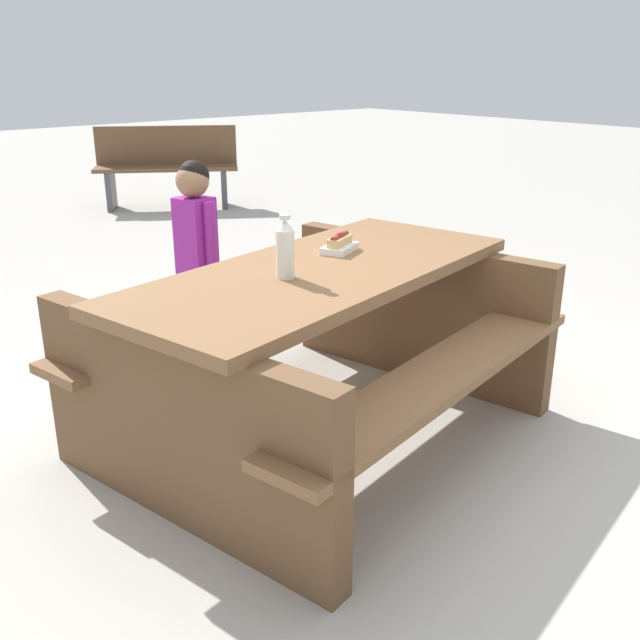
{
  "coord_description": "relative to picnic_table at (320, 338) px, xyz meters",
  "views": [
    {
      "loc": [
        -1.81,
        -2.11,
        1.54
      ],
      "look_at": [
        0.0,
        0.0,
        0.52
      ],
      "focal_mm": 40.4,
      "sensor_mm": 36.0,
      "label": 1
    }
  ],
  "objects": [
    {
      "name": "soda_bottle",
      "position": [
        -0.19,
        -0.02,
        0.42
      ],
      "size": [
        0.07,
        0.07,
        0.24
      ],
      "color": "silver",
      "rests_on": "picnic_table"
    },
    {
      "name": "child_in_coat",
      "position": [
        -0.0,
        0.95,
        0.24
      ],
      "size": [
        0.19,
        0.26,
        1.08
      ],
      "color": "#262633",
      "rests_on": "ground"
    },
    {
      "name": "ground_plane",
      "position": [
        0.0,
        0.0,
        -0.44
      ],
      "size": [
        30.0,
        30.0,
        0.0
      ],
      "primitive_type": "plane",
      "color": "#B7B2A8",
      "rests_on": "ground"
    },
    {
      "name": "park_bench_near",
      "position": [
        2.05,
        4.9,
        0.0
      ],
      "size": [
        1.47,
        1.16,
        0.85
      ],
      "color": "brown",
      "rests_on": "ground"
    },
    {
      "name": "hotdog_tray",
      "position": [
        0.22,
        0.13,
        0.34
      ],
      "size": [
        0.21,
        0.17,
        0.08
      ],
      "color": "white",
      "rests_on": "picnic_table"
    },
    {
      "name": "picnic_table",
      "position": [
        0.0,
        0.0,
        0.0
      ],
      "size": [
        2.03,
        1.72,
        0.75
      ],
      "color": "brown",
      "rests_on": "ground"
    }
  ]
}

